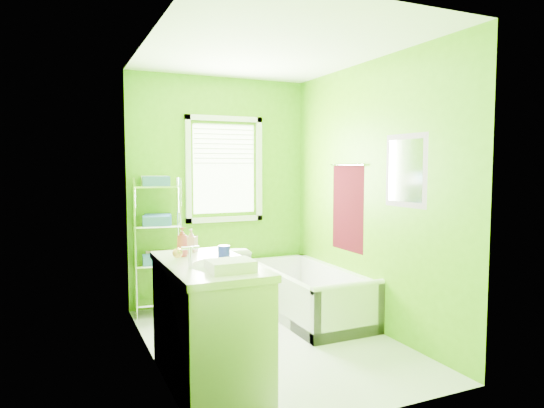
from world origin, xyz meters
name	(u,v)px	position (x,y,z in m)	size (l,w,h in m)	color
ground	(271,341)	(0.00, 0.00, 0.00)	(2.90, 2.90, 0.00)	silver
room_envelope	(271,171)	(0.00, 0.00, 1.55)	(2.14, 2.94, 2.62)	#4E9907
window	(225,164)	(0.05, 1.42, 1.61)	(0.92, 0.05, 1.22)	white
door	(184,262)	(-1.04, -1.00, 1.00)	(0.09, 0.80, 2.00)	white
right_wall_decor	(369,194)	(1.04, -0.02, 1.32)	(0.04, 1.48, 1.17)	#41070D
bathtub	(309,300)	(0.67, 0.51, 0.17)	(0.76, 1.63, 0.53)	white
toilet	(226,278)	(-0.05, 1.09, 0.36)	(0.40, 0.70, 0.72)	white
vanity	(209,319)	(-0.76, -0.58, 0.48)	(0.61, 1.20, 1.13)	silver
wire_shelf_unit	(158,231)	(-0.76, 1.23, 0.90)	(0.53, 0.42, 1.48)	silver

